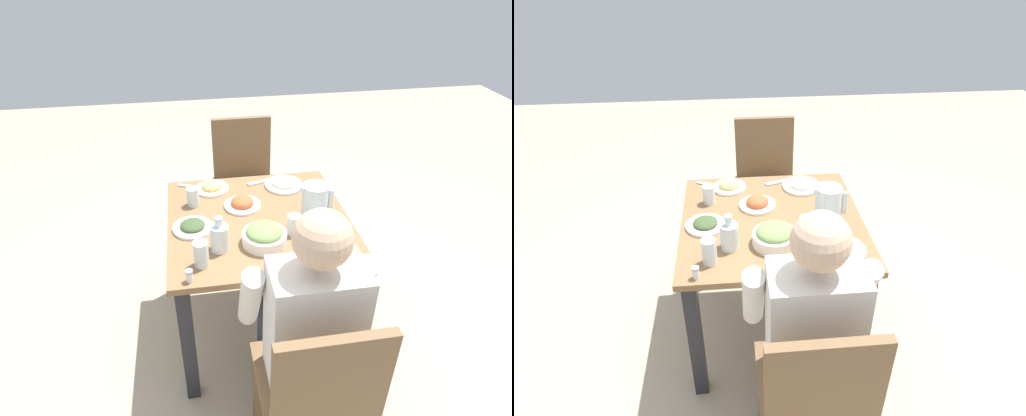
# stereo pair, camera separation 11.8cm
# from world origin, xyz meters

# --- Properties ---
(ground_plane) EXTENTS (8.00, 8.00, 0.00)m
(ground_plane) POSITION_xyz_m (0.00, 0.00, 0.00)
(ground_plane) COLOR tan
(dining_table) EXTENTS (0.86, 0.86, 0.72)m
(dining_table) POSITION_xyz_m (0.00, 0.00, 0.59)
(dining_table) COLOR olive
(dining_table) RESTS_ON ground_plane
(chair_near) EXTENTS (0.40, 0.40, 0.89)m
(chair_near) POSITION_xyz_m (0.08, -0.79, 0.51)
(chair_near) COLOR brown
(chair_near) RESTS_ON ground_plane
(chair_far) EXTENTS (0.40, 0.40, 0.89)m
(chair_far) POSITION_xyz_m (0.04, 0.79, 0.51)
(chair_far) COLOR brown
(chair_far) RESTS_ON ground_plane
(diner_near) EXTENTS (0.48, 0.53, 1.18)m
(diner_near) POSITION_xyz_m (0.08, -0.59, 0.65)
(diner_near) COLOR silver
(diner_near) RESTS_ON ground_plane
(water_pitcher) EXTENTS (0.16, 0.12, 0.19)m
(water_pitcher) POSITION_xyz_m (0.25, -0.06, 0.81)
(water_pitcher) COLOR silver
(water_pitcher) RESTS_ON dining_table
(salad_bowl) EXTENTS (0.20, 0.20, 0.09)m
(salad_bowl) POSITION_xyz_m (-0.01, -0.19, 0.76)
(salad_bowl) COLOR white
(salad_bowl) RESTS_ON dining_table
(plate_rice_curry) EXTENTS (0.18, 0.18, 0.06)m
(plate_rice_curry) POSITION_xyz_m (-0.06, 0.12, 0.74)
(plate_rice_curry) COLOR white
(plate_rice_curry) RESTS_ON dining_table
(plate_beans) EXTENTS (0.22, 0.22, 0.05)m
(plate_beans) POSITION_xyz_m (0.27, -0.28, 0.74)
(plate_beans) COLOR white
(plate_beans) RESTS_ON dining_table
(plate_yoghurt) EXTENTS (0.20, 0.20, 0.04)m
(plate_yoghurt) POSITION_xyz_m (0.19, 0.29, 0.73)
(plate_yoghurt) COLOR white
(plate_yoghurt) RESTS_ON dining_table
(plate_dolmas) EXTENTS (0.18, 0.18, 0.04)m
(plate_dolmas) POSITION_xyz_m (-0.31, -0.03, 0.73)
(plate_dolmas) COLOR white
(plate_dolmas) RESTS_ON dining_table
(plate_fries) EXTENTS (0.18, 0.18, 0.05)m
(plate_fries) POSITION_xyz_m (-0.20, 0.31, 0.74)
(plate_fries) COLOR white
(plate_fries) RESTS_ON dining_table
(water_glass_far_right) EXTENTS (0.06, 0.06, 0.09)m
(water_glass_far_right) POSITION_xyz_m (0.14, -0.14, 0.77)
(water_glass_far_right) COLOR silver
(water_glass_far_right) RESTS_ON dining_table
(water_glass_far_left) EXTENTS (0.06, 0.06, 0.10)m
(water_glass_far_left) POSITION_xyz_m (-0.30, 0.18, 0.77)
(water_glass_far_left) COLOR silver
(water_glass_far_left) RESTS_ON dining_table
(water_glass_near_right) EXTENTS (0.06, 0.06, 0.11)m
(water_glass_near_right) POSITION_xyz_m (-0.28, -0.30, 0.78)
(water_glass_near_right) COLOR silver
(water_glass_near_right) RESTS_ON dining_table
(oil_carafe) EXTENTS (0.08, 0.08, 0.16)m
(oil_carafe) POSITION_xyz_m (-0.20, -0.20, 0.78)
(oil_carafe) COLOR silver
(oil_carafe) RESTS_ON dining_table
(salt_shaker) EXTENTS (0.03, 0.03, 0.05)m
(salt_shaker) POSITION_xyz_m (-0.34, -0.39, 0.75)
(salt_shaker) COLOR white
(salt_shaker) RESTS_ON dining_table
(fork_near) EXTENTS (0.17, 0.07, 0.01)m
(fork_near) POSITION_xyz_m (0.08, 0.35, 0.72)
(fork_near) COLOR silver
(fork_near) RESTS_ON dining_table
(knife_near) EXTENTS (0.18, 0.09, 0.01)m
(knife_near) POSITION_xyz_m (-0.29, 0.35, 0.72)
(knife_near) COLOR silver
(knife_near) RESTS_ON dining_table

